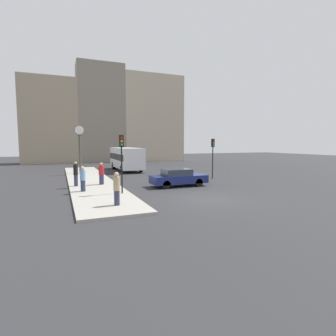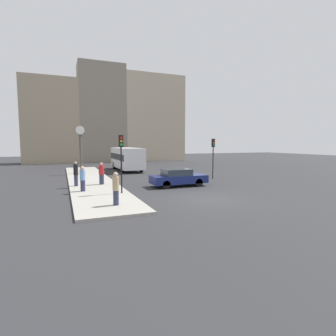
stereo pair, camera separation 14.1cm
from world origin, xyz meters
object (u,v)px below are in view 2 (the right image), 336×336
at_px(traffic_light_near, 121,152).
at_px(pedestrian_tan_coat, 116,188).
at_px(sedan_car, 178,177).
at_px(bus_distant, 127,158).
at_px(pedestrian_black_jacket, 76,174).
at_px(street_clock, 81,148).
at_px(traffic_light_far, 213,150).
at_px(pedestrian_blue_stripe, 83,179).
at_px(pedestrian_red_top, 102,174).

xyz_separation_m(traffic_light_near, pedestrian_tan_coat, (-0.96, -3.09, -1.77)).
relative_size(sedan_car, bus_distant, 0.54).
relative_size(traffic_light_near, pedestrian_black_jacket, 2.03).
bearing_deg(street_clock, pedestrian_black_jacket, -96.18).
relative_size(sedan_car, pedestrian_tan_coat, 2.50).
bearing_deg(traffic_light_near, pedestrian_tan_coat, -107.20).
bearing_deg(pedestrian_black_jacket, sedan_car, -17.17).
bearing_deg(pedestrian_tan_coat, traffic_light_far, 36.20).
bearing_deg(street_clock, pedestrian_blue_stripe, -93.26).
bearing_deg(pedestrian_red_top, pedestrian_blue_stripe, -122.06).
xyz_separation_m(bus_distant, pedestrian_black_jacket, (-6.34, -10.75, -0.51)).
relative_size(sedan_car, pedestrian_black_jacket, 2.35).
height_order(traffic_light_far, pedestrian_blue_stripe, traffic_light_far).
bearing_deg(sedan_car, traffic_light_near, -159.45).
xyz_separation_m(street_clock, pedestrian_red_top, (0.94, -8.51, -1.84)).
bearing_deg(pedestrian_red_top, street_clock, 96.28).
bearing_deg(traffic_light_far, pedestrian_blue_stripe, -165.83).
distance_m(sedan_car, pedestrian_black_jacket, 7.63).
distance_m(traffic_light_near, pedestrian_tan_coat, 3.69).
xyz_separation_m(pedestrian_black_jacket, pedestrian_red_top, (1.87, 0.10, -0.08)).
xyz_separation_m(sedan_car, pedestrian_red_top, (-5.41, 2.35, 0.29)).
height_order(pedestrian_tan_coat, pedestrian_blue_stripe, pedestrian_tan_coat).
bearing_deg(traffic_light_far, traffic_light_near, -154.27).
distance_m(bus_distant, pedestrian_red_top, 11.56).
bearing_deg(pedestrian_black_jacket, bus_distant, 59.46).
height_order(bus_distant, traffic_light_far, traffic_light_far).
xyz_separation_m(pedestrian_tan_coat, pedestrian_blue_stripe, (-1.28, 4.72, -0.04)).
xyz_separation_m(sedan_car, traffic_light_far, (4.84, 2.84, 1.97)).
bearing_deg(pedestrian_tan_coat, pedestrian_black_jacket, 102.60).
bearing_deg(traffic_light_near, pedestrian_red_top, 99.36).
height_order(traffic_light_near, pedestrian_blue_stripe, traffic_light_near).
bearing_deg(bus_distant, pedestrian_black_jacket, -120.54).
height_order(sedan_car, pedestrian_black_jacket, pedestrian_black_jacket).
distance_m(traffic_light_near, pedestrian_red_top, 4.55).
bearing_deg(bus_distant, traffic_light_near, -104.40).
height_order(street_clock, pedestrian_red_top, street_clock).
relative_size(traffic_light_far, street_clock, 0.74).
height_order(pedestrian_black_jacket, pedestrian_tan_coat, pedestrian_black_jacket).
distance_m(bus_distant, traffic_light_near, 15.30).
bearing_deg(pedestrian_black_jacket, pedestrian_blue_stripe, -82.70).
relative_size(traffic_light_near, street_clock, 0.73).
distance_m(bus_distant, pedestrian_blue_stripe, 14.47).
xyz_separation_m(pedestrian_red_top, pedestrian_tan_coat, (-0.28, -7.22, 0.03)).
relative_size(traffic_light_far, pedestrian_red_top, 2.19).
height_order(sedan_car, pedestrian_blue_stripe, pedestrian_blue_stripe).
relative_size(bus_distant, traffic_light_far, 2.13).
bearing_deg(bus_distant, pedestrian_tan_coat, -104.89).
distance_m(traffic_light_far, pedestrian_blue_stripe, 12.30).
xyz_separation_m(street_clock, pedestrian_tan_coat, (0.66, -15.73, -1.81)).
distance_m(sedan_car, pedestrian_blue_stripe, 6.98).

